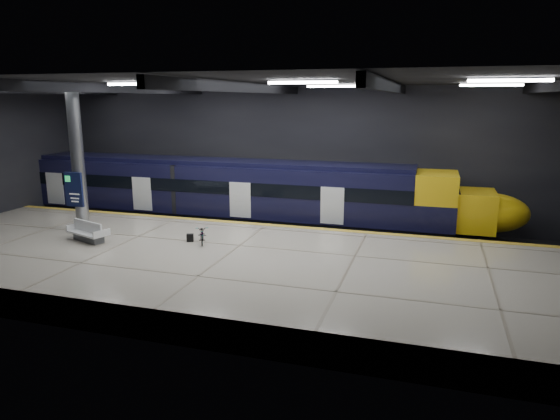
% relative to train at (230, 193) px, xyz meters
% --- Properties ---
extents(ground, '(30.00, 30.00, 0.00)m').
position_rel_train_xyz_m(ground, '(3.17, -5.50, -2.06)').
color(ground, black).
rests_on(ground, ground).
extents(room_shell, '(30.10, 16.10, 8.05)m').
position_rel_train_xyz_m(room_shell, '(3.17, -5.49, 3.66)').
color(room_shell, black).
rests_on(room_shell, ground).
extents(platform, '(30.00, 11.00, 1.10)m').
position_rel_train_xyz_m(platform, '(3.17, -8.00, -1.51)').
color(platform, beige).
rests_on(platform, ground).
extents(safety_strip, '(30.00, 0.40, 0.01)m').
position_rel_train_xyz_m(safety_strip, '(3.17, -2.75, -0.95)').
color(safety_strip, gold).
rests_on(safety_strip, platform).
extents(rails, '(30.00, 1.52, 0.16)m').
position_rel_train_xyz_m(rails, '(3.17, 0.00, -1.98)').
color(rails, gray).
rests_on(rails, ground).
extents(train, '(29.40, 2.84, 3.79)m').
position_rel_train_xyz_m(train, '(0.00, 0.00, 0.00)').
color(train, black).
rests_on(train, ground).
extents(bench, '(2.23, 1.47, 0.91)m').
position_rel_train_xyz_m(bench, '(-3.49, -7.87, -0.64)').
color(bench, '#595B60').
rests_on(bench, platform).
extents(bicycle, '(1.13, 1.59, 0.79)m').
position_rel_train_xyz_m(bicycle, '(1.46, -6.61, -0.56)').
color(bicycle, '#99999E').
rests_on(bicycle, platform).
extents(pannier_bag, '(0.34, 0.27, 0.35)m').
position_rel_train_xyz_m(pannier_bag, '(0.86, -6.61, -0.78)').
color(pannier_bag, black).
rests_on(pannier_bag, platform).
extents(info_column, '(0.90, 0.78, 6.90)m').
position_rel_train_xyz_m(info_column, '(-4.83, -6.52, 2.40)').
color(info_column, '#9EA0A5').
rests_on(info_column, platform).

